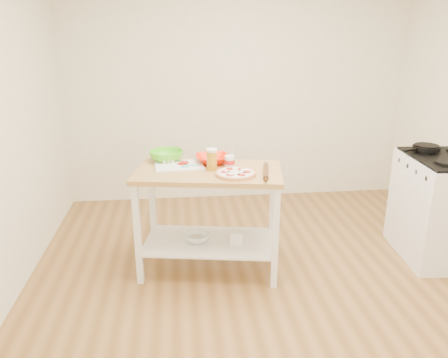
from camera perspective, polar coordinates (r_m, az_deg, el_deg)
room_shell at (r=3.03m, az=7.59°, el=6.72°), size 4.04×4.54×2.74m
prep_island at (r=3.64m, az=-1.99°, el=-2.58°), size 1.27×0.83×0.90m
gas_stove at (r=4.39m, az=26.83°, el=-3.33°), size 0.75×0.86×1.11m
skillet at (r=4.35m, az=24.87°, el=3.72°), size 0.37×0.24×0.03m
pizza at (r=3.42m, az=1.53°, el=0.76°), size 0.32×0.32×0.05m
cutting_board at (r=3.68m, az=-5.92°, el=1.81°), size 0.42×0.33×0.04m
spatula at (r=3.63m, az=-4.56°, el=1.75°), size 0.15×0.05×0.01m
knife at (r=3.83m, az=-7.71°, el=2.59°), size 0.26×0.13×0.01m
orange_bowl at (r=3.74m, az=-1.50°, el=2.63°), size 0.31×0.31×0.07m
green_bowl at (r=3.83m, az=-7.53°, el=3.02°), size 0.40×0.40×0.09m
beer_pint at (r=3.54m, az=-1.60°, el=2.58°), size 0.09×0.09×0.18m
yogurt_tub at (r=3.61m, az=0.75°, el=2.29°), size 0.08×0.08×0.18m
rolling_pin at (r=3.46m, az=5.48°, el=0.97°), size 0.11×0.35×0.04m
shelf_glass_bowl at (r=3.78m, az=-3.59°, el=-7.62°), size 0.31×0.31×0.07m
shelf_bin at (r=3.74m, az=1.64°, el=-7.59°), size 0.12×0.12×0.11m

